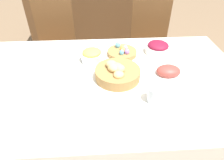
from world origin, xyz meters
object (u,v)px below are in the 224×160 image
(egg_basket, at_px, (122,52))
(beet_salad_bowl, at_px, (158,48))
(bread_basket, at_px, (117,72))
(dinner_plate, at_px, (110,124))
(sideboard, at_px, (85,20))
(pineapple_bowl, at_px, (92,55))
(ham_platter, at_px, (168,72))
(chair_far_left, at_px, (55,45))
(spoon, at_px, (145,123))
(drinking_cup, at_px, (155,95))
(butter_dish, at_px, (63,100))
(fork, at_px, (81,126))
(chair_far_right, at_px, (150,42))
(knife, at_px, (140,123))

(egg_basket, bearing_deg, beet_salad_bowl, 3.28)
(bread_basket, height_order, dinner_plate, bread_basket)
(sideboard, height_order, pineapple_bowl, sideboard)
(ham_platter, relative_size, pineapple_bowl, 1.55)
(egg_basket, height_order, pineapple_bowl, pineapple_bowl)
(chair_far_left, bearing_deg, spoon, -59.35)
(sideboard, xyz_separation_m, drinking_cup, (0.52, -2.11, 0.36))
(dinner_plate, bearing_deg, butter_dish, 144.76)
(fork, distance_m, butter_dish, 0.21)
(beet_salad_bowl, xyz_separation_m, spoon, (-0.23, -0.71, -0.04))
(beet_salad_bowl, distance_m, spoon, 0.75)
(sideboard, height_order, dinner_plate, sideboard)
(sideboard, distance_m, pineapple_bowl, 1.70)
(sideboard, xyz_separation_m, fork, (0.11, -2.27, 0.31))
(egg_basket, height_order, dinner_plate, egg_basket)
(chair_far_right, distance_m, sideboard, 1.21)
(bread_basket, distance_m, fork, 0.45)
(ham_platter, bearing_deg, pineapple_bowl, 157.48)
(bread_basket, bearing_deg, pineapple_bowl, 126.95)
(beet_salad_bowl, bearing_deg, dinner_plate, -120.22)
(bread_basket, bearing_deg, sideboard, 99.92)
(spoon, bearing_deg, beet_salad_bowl, 68.21)
(drinking_cup, xyz_separation_m, butter_dish, (-0.52, 0.02, -0.03))
(ham_platter, relative_size, beet_salad_bowl, 1.31)
(sideboard, xyz_separation_m, pineapple_bowl, (0.16, -1.65, 0.36))
(fork, height_order, knife, same)
(chair_far_left, height_order, sideboard, chair_far_left)
(beet_salad_bowl, height_order, butter_dish, beet_salad_bowl)
(butter_dish, bearing_deg, chair_far_left, 103.36)
(chair_far_left, relative_size, egg_basket, 4.36)
(chair_far_right, relative_size, beet_salad_bowl, 5.19)
(ham_platter, bearing_deg, butter_dish, -161.58)
(ham_platter, xyz_separation_m, butter_dish, (-0.67, -0.22, -0.01))
(egg_basket, relative_size, fork, 1.39)
(butter_dish, bearing_deg, fork, -59.50)
(bread_basket, bearing_deg, spoon, -74.00)
(chair_far_left, relative_size, knife, 6.07)
(sideboard, distance_m, drinking_cup, 2.20)
(chair_far_left, bearing_deg, drinking_cup, -53.48)
(drinking_cup, bearing_deg, knife, -124.32)
(spoon, bearing_deg, pineapple_bowl, 110.88)
(chair_far_left, bearing_deg, ham_platter, -42.06)
(ham_platter, distance_m, beet_salad_bowl, 0.31)
(chair_far_left, xyz_separation_m, knife, (0.68, -1.34, 0.24))
(beet_salad_bowl, relative_size, spoon, 1.17)
(pineapple_bowl, bearing_deg, dinner_plate, -80.75)
(ham_platter, bearing_deg, spoon, -119.92)
(ham_platter, relative_size, spoon, 1.53)
(sideboard, xyz_separation_m, beet_salad_bowl, (0.68, -1.56, 0.35))
(pineapple_bowl, xyz_separation_m, knife, (0.25, -0.62, -0.04))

